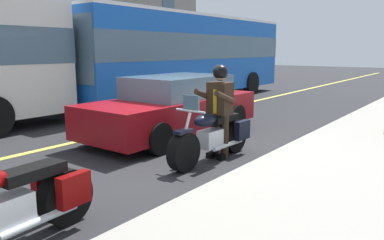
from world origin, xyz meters
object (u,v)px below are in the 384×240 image
motorcycle_parked (7,208)px  car_silver (174,106)px  motorcycle_main (213,136)px  rider_main (219,103)px  bus_near (186,53)px

motorcycle_parked → car_silver: car_silver is taller
car_silver → motorcycle_main: bearing=58.6°
rider_main → motorcycle_parked: (4.08, 0.14, -0.58)m
rider_main → bus_near: bearing=-137.8°
bus_near → car_silver: (5.22, 3.72, -1.18)m
rider_main → car_silver: bearing=-117.0°
rider_main → motorcycle_parked: size_ratio=0.78×
rider_main → car_silver: (-0.96, -1.88, -0.35)m
motorcycle_main → rider_main: rider_main is taller
motorcycle_parked → bus_near: (-10.26, -5.74, 1.42)m
car_silver → motorcycle_parked: bearing=21.8°
motorcycle_main → bus_near: (-6.37, -5.60, 1.42)m
motorcycle_parked → motorcycle_main: bearing=-178.0°
car_silver → rider_main: bearing=63.0°
motorcycle_parked → rider_main: bearing=-178.1°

